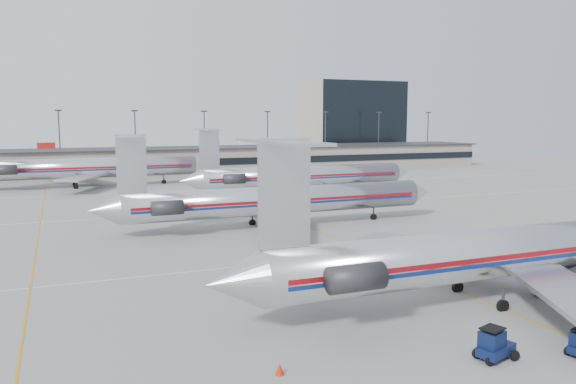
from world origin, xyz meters
TOP-DOWN VIEW (x-y plane):
  - ground at (0.00, 0.00)m, footprint 260.00×260.00m
  - apron_markings at (0.00, 10.00)m, footprint 160.00×0.15m
  - terminal at (0.00, 97.97)m, footprint 162.00×17.00m
  - light_mast_row at (0.00, 112.00)m, footprint 163.60×0.40m
  - distant_building at (62.00, 128.00)m, footprint 30.00×20.00m
  - jet_foreground at (1.62, -5.43)m, footprint 45.05×26.53m
  - jet_second_row at (-4.09, 25.87)m, footprint 43.34×25.52m
  - jet_third_row at (10.25, 50.91)m, footprint 42.28×26.01m
  - jet_back_row at (-22.62, 77.56)m, footprint 46.82×28.80m
  - tug_left at (-6.47, -13.65)m, footprint 2.48×1.76m
  - belt_loader at (5.80, -6.65)m, footprint 4.33×2.00m
  - cone_left at (-17.72, -10.92)m, footprint 0.59×0.59m

SIDE VIEW (x-z plane):
  - ground at x=0.00m, z-range 0.00..0.00m
  - apron_markings at x=0.00m, z-range 0.00..0.02m
  - cone_left at x=-17.72m, z-range 0.00..0.63m
  - belt_loader at x=5.80m, z-range -0.52..1.71m
  - tug_left at x=-6.47m, z-range -0.08..1.75m
  - terminal at x=0.00m, z-range 0.03..6.28m
  - jet_second_row at x=-4.09m, z-range -2.38..8.96m
  - jet_third_row at x=10.25m, z-range -2.42..9.14m
  - jet_foreground at x=1.62m, z-range -2.47..9.32m
  - jet_back_row at x=-22.62m, z-range -2.68..10.12m
  - light_mast_row at x=0.00m, z-range 0.94..16.22m
  - distant_building at x=62.00m, z-range 0.00..25.00m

